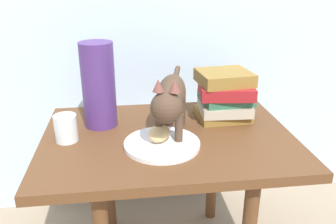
% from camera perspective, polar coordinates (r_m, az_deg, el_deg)
% --- Properties ---
extents(side_table, '(0.81, 0.58, 0.51)m').
position_cam_1_polar(side_table, '(1.17, -0.00, -6.79)').
color(side_table, brown).
rests_on(side_table, ground).
extents(plate, '(0.23, 0.23, 0.01)m').
position_cam_1_polar(plate, '(1.06, -0.98, -5.25)').
color(plate, white).
rests_on(plate, side_table).
extents(bread_roll, '(0.09, 0.10, 0.05)m').
position_cam_1_polar(bread_roll, '(1.06, -1.44, -3.51)').
color(bread_roll, '#E0BC7A').
rests_on(bread_roll, plate).
extents(cat, '(0.15, 0.47, 0.23)m').
position_cam_1_polar(cat, '(1.07, 0.42, 2.34)').
color(cat, '#4C3828').
rests_on(cat, side_table).
extents(book_stack, '(0.20, 0.18, 0.17)m').
position_cam_1_polar(book_stack, '(1.25, 9.21, 2.69)').
color(book_stack, olive).
rests_on(book_stack, side_table).
extents(green_vase, '(0.11, 0.11, 0.29)m').
position_cam_1_polar(green_vase, '(1.18, -11.24, 4.30)').
color(green_vase, '#4C2D72').
rests_on(green_vase, side_table).
extents(candle_jar, '(0.07, 0.07, 0.08)m').
position_cam_1_polar(candle_jar, '(1.13, -16.24, -2.71)').
color(candle_jar, silver).
rests_on(candle_jar, side_table).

